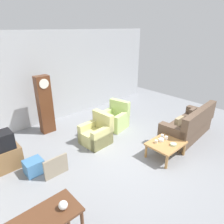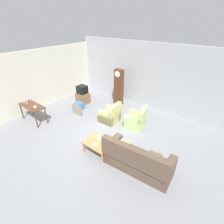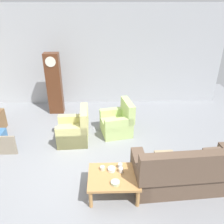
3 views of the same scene
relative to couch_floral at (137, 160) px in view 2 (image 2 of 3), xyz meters
The scene contains 21 objects.
ground_plane 2.07m from the couch_floral, 164.20° to the left, with size 10.40×10.40×0.00m, color gray.
garage_door_wall 4.76m from the couch_floral, 115.24° to the left, with size 8.40×0.16×3.20m, color #ADAFB5.
pegboard_wall_left 6.33m from the couch_floral, behind, with size 0.12×6.40×2.88m, color beige.
couch_floral is the anchor object (origin of this frame).
armchair_olive_near 2.92m from the couch_floral, 144.91° to the left, with size 0.83×0.80×0.92m.
armchair_olive_far 2.41m from the couch_floral, 121.45° to the left, with size 0.93×0.91×0.92m.
coffee_table_wood 1.45m from the couch_floral, behind, with size 0.96×0.76×0.43m.
console_table_dark 5.15m from the couch_floral, behind, with size 1.30×0.56×0.80m.
grandfather_clock 4.65m from the couch_floral, 133.15° to the left, with size 0.44×0.30×1.91m.
tv_stand_cabinet 5.30m from the couch_floral, 154.58° to the left, with size 0.68×0.52×0.56m, color brown.
tv_crt 5.32m from the couch_floral, 154.58° to the left, with size 0.48×0.44×0.42m, color black.
framed_picture_leaning 4.19m from the couch_floral, 163.84° to the left, with size 0.60×0.05×0.50m, color gray.
storage_box_blue 4.67m from the couch_floral, 159.70° to the left, with size 0.42×0.38×0.35m, color teal.
glass_dome_cloche 4.76m from the couch_floral, behind, with size 0.14×0.14×0.14m, color silver.
cup_white_porcelain 1.31m from the couch_floral, behind, with size 0.09×0.09×0.09m, color white.
cup_blue_rimmed 1.32m from the couch_floral, behind, with size 0.08×0.08×0.10m, color silver.
cup_cream_tall 1.66m from the couch_floral, behind, with size 0.09×0.09×0.08m, color beige.
bowl_white_stacked 1.49m from the couch_floral, behind, with size 0.15×0.15×0.07m, color white.
bowl_shallow_green 1.47m from the couch_floral, 166.83° to the right, with size 0.17×0.17×0.05m, color #B2C69E.
wine_glass_tall 5.63m from the couch_floral, behind, with size 0.08×0.08×0.17m.
wine_glass_mid 5.47m from the couch_floral, behind, with size 0.07×0.07×0.19m.
Camera 2 is at (3.70, -4.02, 4.16)m, focal length 27.33 mm.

